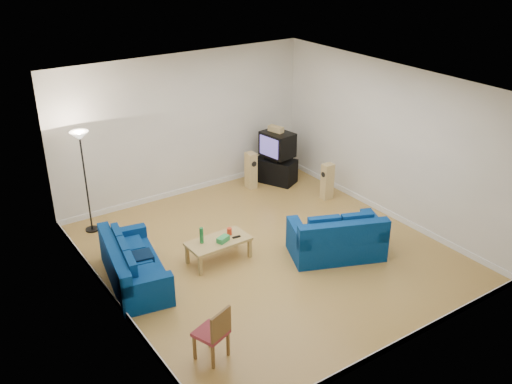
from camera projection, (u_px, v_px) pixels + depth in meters
room at (269, 177)px, 10.10m from camera, size 6.01×6.51×3.21m
sofa_three_seat at (132, 268)px, 9.74m from camera, size 1.17×2.07×0.76m
sofa_loveseat at (337, 241)px, 10.52m from camera, size 1.91×1.51×0.84m
coffee_table at (218, 243)px, 10.35m from camera, size 1.16×0.60×0.42m
bottle at (202, 235)px, 10.19m from camera, size 0.08×0.08×0.30m
tissue_box at (223, 239)px, 10.27m from camera, size 0.27×0.21×0.10m
red_canister at (229, 231)px, 10.50m from camera, size 0.12×0.12×0.13m
remote at (236, 237)px, 10.42m from camera, size 0.16×0.07×0.02m
tv_stand at (276, 170)px, 13.61m from camera, size 0.88×1.08×0.58m
av_receiver at (275, 158)px, 13.45m from camera, size 0.43×0.48×0.10m
television at (277, 144)px, 13.32m from camera, size 0.65×0.81×0.57m
centre_speaker at (276, 129)px, 13.23m from camera, size 0.24×0.40×0.13m
speaker_left at (251, 170)px, 13.24m from camera, size 0.20×0.27×0.87m
speaker_right at (327, 181)px, 12.71m from camera, size 0.26×0.20×0.83m
floor_lamp at (81, 150)px, 10.81m from camera, size 0.36×0.36×2.10m
dining_chair at (214, 332)px, 7.91m from camera, size 0.53×0.53×0.86m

